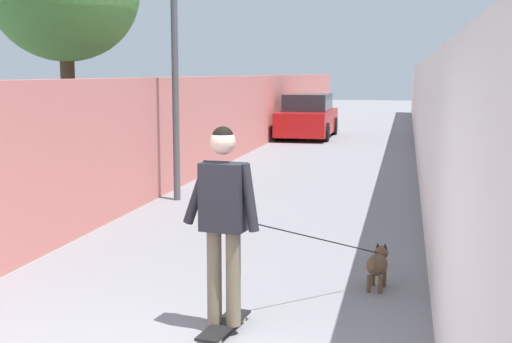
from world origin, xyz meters
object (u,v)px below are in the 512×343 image
lamp_post (174,23)px  person_skateboarder (223,210)px  dog (377,263)px  car_near (308,117)px  skateboard (224,325)px

lamp_post → person_skateboarder: bearing=-157.3°
lamp_post → dog: (-4.39, -3.74, -2.86)m
lamp_post → dog: lamp_post is taller
person_skateboarder → dog: bearing=-39.3°
dog → car_near: car_near is taller
lamp_post → person_skateboarder: lamp_post is taller
person_skateboarder → dog: size_ratio=0.95×
lamp_post → skateboard: bearing=-157.3°
car_near → skateboard: bearing=-174.1°
skateboard → car_near: size_ratio=0.19×
person_skateboarder → car_near: bearing=5.9°
dog → car_near: bearing=10.6°
skateboard → person_skateboarder: (-0.00, 0.00, 1.04)m
lamp_post → dog: bearing=-139.6°
skateboard → dog: (1.54, -1.26, 0.21)m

